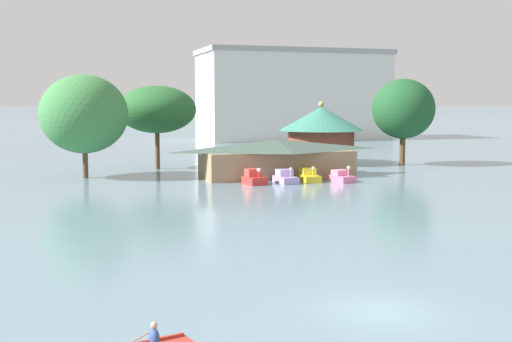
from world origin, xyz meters
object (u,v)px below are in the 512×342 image
Objects in this scene: green_roof_pavilion at (321,132)px; shoreline_tree_mid at (157,110)px; boathouse at (277,157)px; background_building_block at (293,95)px; pedal_boat_lavender at (285,178)px; pedal_boat_yellow at (309,176)px; pedal_boat_red at (254,178)px; shoreline_tree_tall_left at (84,114)px; shoreline_tree_right at (403,109)px; pedal_boat_pink at (342,177)px.

shoreline_tree_mid is (-20.92, 0.14, 2.94)m from green_roof_pavilion.
green_roof_pavilion reaches higher than boathouse.
boathouse is 68.70m from background_building_block.
pedal_boat_lavender is 1.08× the size of pedal_boat_yellow.
pedal_boat_red is 0.24× the size of shoreline_tree_tall_left.
pedal_boat_yellow is 0.26× the size of green_roof_pavilion.
green_roof_pavilion is at bearing 49.41° from boathouse.
shoreline_tree_tall_left is 38.64m from shoreline_tree_right.
green_roof_pavilion is 0.28× the size of background_building_block.
boathouse reaches higher than pedal_boat_red.
pedal_boat_red is 6.61m from boathouse.
shoreline_tree_tall_left is 0.28× the size of background_building_block.
pedal_boat_lavender is at bearing -123.18° from green_roof_pavilion.
boathouse is 0.43× the size of background_building_block.
pedal_boat_lavender is 5.20m from boathouse.
pedal_boat_pink is 27.28m from shoreline_tree_tall_left.
pedal_boat_pink is at bearing 70.39° from pedal_boat_yellow.
background_building_block reaches higher than shoreline_tree_right.
pedal_boat_lavender is at bearing -149.02° from shoreline_tree_right.
pedal_boat_red is 8.93m from pedal_boat_pink.
boathouse is (-1.77, 4.63, 1.55)m from pedal_boat_yellow.
pedal_boat_yellow is 18.75m from green_roof_pavilion.
background_building_block is (29.74, 68.31, 8.71)m from pedal_boat_red.
pedal_boat_yellow is at bearing -52.76° from shoreline_tree_mid.
green_roof_pavilion reaches higher than pedal_boat_pink.
boathouse is at bearing -14.56° from shoreline_tree_tall_left.
shoreline_tree_right is at bearing 124.65° from pedal_boat_yellow.
pedal_boat_lavender is 24.18m from shoreline_tree_right.
pedal_boat_yellow is 21.79m from shoreline_tree_mid.
pedal_boat_yellow is 0.94× the size of pedal_boat_pink.
background_building_block reaches higher than shoreline_tree_mid.
shoreline_tree_right is (19.16, 7.09, 4.95)m from boathouse.
pedal_boat_pink is 0.28× the size of shoreline_tree_tall_left.
background_building_block is at bearing 67.92° from boathouse.
pedal_boat_red is 0.24× the size of shoreline_tree_right.
shoreline_tree_right is at bearing 106.97° from pedal_boat_red.
background_building_block is (23.92, 67.94, 8.77)m from pedal_boat_yellow.
pedal_boat_yellow is 0.17× the size of boathouse.
shoreline_tree_tall_left is at bearing 165.44° from boathouse.
green_roof_pavilion is at bearing 129.32° from pedal_boat_red.
boathouse is at bearing -158.45° from pedal_boat_yellow.
pedal_boat_lavender is 0.31× the size of shoreline_tree_mid.
pedal_boat_red is at bearing -33.16° from shoreline_tree_tall_left.
pedal_boat_lavender is at bearing -28.09° from shoreline_tree_tall_left.
shoreline_tree_mid is (-10.01, 16.82, 6.51)m from pedal_boat_lavender.
shoreline_tree_right is at bearing 116.88° from pedal_boat_lavender.
pedal_boat_red is 0.07× the size of background_building_block.
pedal_boat_lavender is at bearing -109.31° from pedal_boat_pink.
green_roof_pavilion is at bearing 12.87° from shoreline_tree_tall_left.
green_roof_pavilion is at bearing 153.75° from pedal_boat_yellow.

